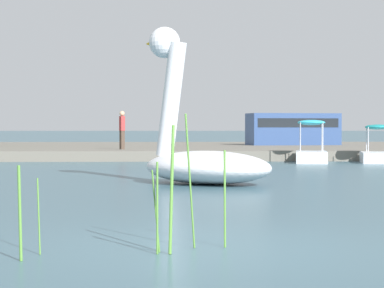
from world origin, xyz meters
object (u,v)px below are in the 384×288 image
object	(u,v)px
swan_boat	(200,150)
pedal_boat_cyan	(311,151)
parked_van	(293,128)
person_on_path	(122,129)
pedal_boat_teal	(378,152)

from	to	relation	value
swan_boat	pedal_boat_cyan	world-z (taller)	swan_boat
parked_van	person_on_path	bearing A→B (deg)	-136.32
parked_van	pedal_boat_cyan	bearing A→B (deg)	-96.31
swan_boat	parked_van	distance (m)	24.54
pedal_boat_teal	parked_van	size ratio (longest dim) A/B	0.45
swan_boat	parked_van	xyz separation A→B (m)	(6.23, 23.73, 0.54)
swan_boat	person_on_path	world-z (taller)	swan_boat
person_on_path	parked_van	size ratio (longest dim) A/B	0.32
person_on_path	parked_van	bearing A→B (deg)	43.68
pedal_boat_cyan	person_on_path	world-z (taller)	person_on_path
pedal_boat_cyan	parked_van	distance (m)	12.59
pedal_boat_cyan	pedal_boat_teal	world-z (taller)	pedal_boat_cyan
swan_boat	pedal_boat_cyan	size ratio (longest dim) A/B	1.74
pedal_boat_cyan	person_on_path	distance (m)	8.53
swan_boat	parked_van	world-z (taller)	swan_boat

